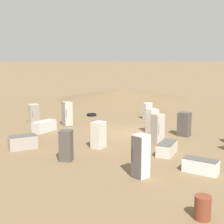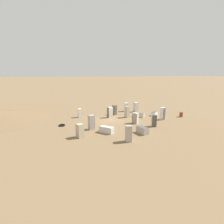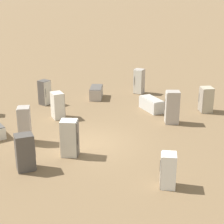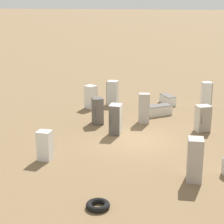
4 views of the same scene
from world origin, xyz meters
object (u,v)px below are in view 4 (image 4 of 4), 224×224
object	(u,v)px
discarded_fridge_5	(206,96)
discarded_fridge_14	(144,108)
discarded_fridge_9	(195,160)
rusty_barrel	(207,91)
discarded_fridge_11	(113,93)
discarded_fridge_13	(168,100)
scrap_tire	(98,205)
discarded_fridge_4	(203,119)
discarded_fridge_7	(159,110)
discarded_fridge_1	(98,111)
discarded_fridge_2	(91,97)
discarded_fridge_6	(116,119)
discarded_fridge_12	(45,145)

from	to	relation	value
discarded_fridge_5	discarded_fridge_14	world-z (taller)	discarded_fridge_5
discarded_fridge_9	rusty_barrel	bearing A→B (deg)	83.93
discarded_fridge_11	discarded_fridge_13	bearing A→B (deg)	-73.34
discarded_fridge_14	scrap_tire	world-z (taller)	discarded_fridge_14
scrap_tire	discarded_fridge_4	bearing A→B (deg)	-11.30
discarded_fridge_5	discarded_fridge_14	distance (m)	5.57
discarded_fridge_7	discarded_fridge_9	bearing A→B (deg)	156.51
discarded_fridge_4	discarded_fridge_11	size ratio (longest dim) A/B	0.87
discarded_fridge_1	discarded_fridge_2	distance (m)	3.65
scrap_tire	discarded_fridge_9	bearing A→B (deg)	-37.89
discarded_fridge_11	rusty_barrel	world-z (taller)	discarded_fridge_11
discarded_fridge_13	rusty_barrel	world-z (taller)	rusty_barrel
discarded_fridge_6	discarded_fridge_9	world-z (taller)	discarded_fridge_9
rusty_barrel	discarded_fridge_14	bearing A→B (deg)	163.85
discarded_fridge_1	discarded_fridge_14	world-z (taller)	discarded_fridge_14
discarded_fridge_2	discarded_fridge_14	distance (m)	4.86
discarded_fridge_7	scrap_tire	distance (m)	12.39
discarded_fridge_6	discarded_fridge_13	size ratio (longest dim) A/B	1.06
discarded_fridge_14	scrap_tire	xyz separation A→B (m)	(-10.33, -1.63, -0.82)
discarded_fridge_6	discarded_fridge_9	distance (m)	6.66
discarded_fridge_7	discarded_fridge_2	bearing A→B (deg)	44.21
discarded_fridge_11	discarded_fridge_12	distance (m)	10.61
discarded_fridge_11	discarded_fridge_4	bearing A→B (deg)	-124.74
discarded_fridge_7	discarded_fridge_12	xyz separation A→B (m)	(-9.27, 2.89, 0.38)
discarded_fridge_5	discarded_fridge_6	bearing A→B (deg)	-53.84
discarded_fridge_2	discarded_fridge_7	size ratio (longest dim) A/B	0.91
discarded_fridge_7	rusty_barrel	bearing A→B (deg)	-65.78
discarded_fridge_6	rusty_barrel	xyz separation A→B (m)	(11.28, -3.32, -0.46)
discarded_fridge_12	rusty_barrel	world-z (taller)	discarded_fridge_12
discarded_fridge_7	discarded_fridge_12	bearing A→B (deg)	114.60
discarded_fridge_5	scrap_tire	size ratio (longest dim) A/B	2.17
discarded_fridge_5	rusty_barrel	world-z (taller)	discarded_fridge_5
discarded_fridge_9	discarded_fridge_13	size ratio (longest dim) A/B	1.15
discarded_fridge_2	discarded_fridge_5	bearing A→B (deg)	40.80
discarded_fridge_2	discarded_fridge_1	bearing A→B (deg)	-37.66
discarded_fridge_14	rusty_barrel	xyz separation A→B (m)	(8.64, -2.50, -0.53)
discarded_fridge_2	discarded_fridge_14	bearing A→B (deg)	-1.83
discarded_fridge_13	rusty_barrel	xyz separation A→B (m)	(3.64, -2.28, 0.07)
rusty_barrel	discarded_fridge_4	bearing A→B (deg)	-172.73
discarded_fridge_1	scrap_tire	xyz separation A→B (m)	(-9.05, -4.19, -0.70)
discarded_fridge_11	discarded_fridge_1	bearing A→B (deg)	-176.66
discarded_fridge_6	scrap_tire	xyz separation A→B (m)	(-7.69, -2.45, -0.75)
discarded_fridge_7	discarded_fridge_11	world-z (taller)	discarded_fridge_11
discarded_fridge_1	discarded_fridge_13	size ratio (longest dim) A/B	1.00
discarded_fridge_12	rusty_barrel	size ratio (longest dim) A/B	1.79
discarded_fridge_1	scrap_tire	world-z (taller)	discarded_fridge_1
discarded_fridge_11	discarded_fridge_13	distance (m)	4.10
discarded_fridge_2	discarded_fridge_4	distance (m)	8.41
rusty_barrel	discarded_fridge_6	bearing A→B (deg)	163.58
discarded_fridge_2	scrap_tire	bearing A→B (deg)	-43.14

